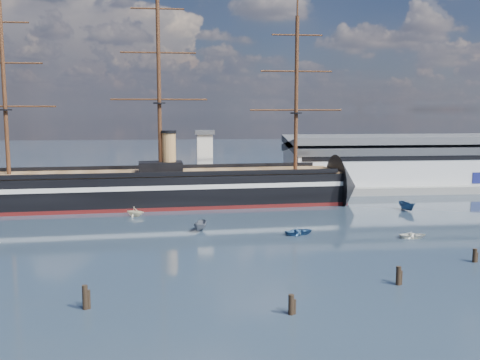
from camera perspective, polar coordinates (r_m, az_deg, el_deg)
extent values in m
plane|color=#25303C|center=(107.40, -4.52, -4.48)|extent=(600.00, 600.00, 0.00)
cube|color=slate|center=(143.38, -1.01, -1.43)|extent=(180.00, 18.00, 2.00)
cube|color=#B7BABC|center=(158.19, 16.43, 1.66)|extent=(62.00, 20.00, 10.00)
cube|color=#3F4247|center=(157.75, 16.51, 3.69)|extent=(63.00, 21.00, 2.00)
cube|color=silver|center=(138.80, -3.78, 2.01)|extent=(4.00, 4.00, 14.00)
cube|color=#3F4247|center=(138.28, -3.81, 5.10)|extent=(5.00, 5.00, 1.00)
cube|color=black|center=(126.51, -9.33, -0.89)|extent=(88.81, 21.29, 7.00)
cube|color=silver|center=(126.35, -9.34, -0.35)|extent=(90.82, 21.65, 1.00)
cube|color=#501211|center=(127.09, -9.30, -2.52)|extent=(90.81, 21.61, 0.90)
cone|color=black|center=(132.54, 11.18, -0.69)|extent=(11.93, 16.32, 15.68)
cube|color=brown|center=(126.04, -9.37, 0.73)|extent=(88.73, 20.01, 0.40)
cube|color=black|center=(125.80, -8.47, 1.37)|extent=(10.34, 6.59, 2.50)
cylinder|color=#B1824A|center=(125.42, -7.59, 2.98)|extent=(3.20, 3.20, 9.00)
cylinder|color=#381E0F|center=(130.91, -23.85, 8.86)|extent=(0.90, 0.90, 38.00)
cylinder|color=#381E0F|center=(125.27, -8.65, 10.41)|extent=(0.90, 0.90, 42.00)
cylinder|color=#381E0F|center=(128.04, 6.03, 9.05)|extent=(0.90, 0.90, 36.00)
imported|color=#2D5788|center=(97.16, 6.39, -5.79)|extent=(2.20, 3.54, 1.54)
imported|color=#565C68|center=(99.37, -4.26, -5.46)|extent=(6.17, 3.72, 2.32)
imported|color=#FFF5CE|center=(114.71, -11.11, -3.83)|extent=(5.30, 6.92, 2.33)
imported|color=white|center=(98.69, 17.98, -5.90)|extent=(1.18, 2.90, 1.35)
imported|color=navy|center=(124.56, 17.37, -3.14)|extent=(6.53, 3.24, 2.50)
cylinder|color=black|center=(64.19, -16.15, -13.09)|extent=(0.64, 0.64, 3.48)
cylinder|color=black|center=(60.59, 5.46, -14.09)|extent=(0.64, 0.64, 2.95)
cylinder|color=black|center=(72.59, 16.51, -10.67)|extent=(0.64, 0.64, 3.13)
cylinder|color=black|center=(86.65, 23.72, -8.03)|extent=(0.64, 0.64, 2.73)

